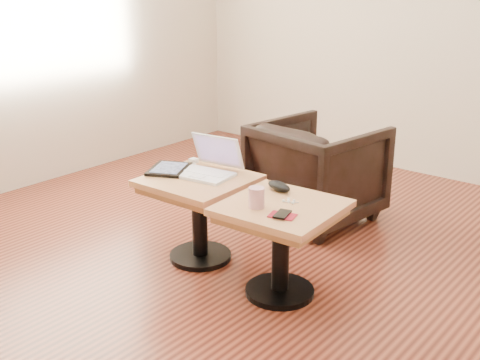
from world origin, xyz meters
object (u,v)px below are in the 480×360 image
Objects in this scene: side_table_left at (199,198)px; side_table_right at (281,227)px; laptop at (208,167)px; striped_cup at (256,197)px; armchair at (317,171)px.

side_table_left is 0.58m from side_table_right.
striped_cup is (0.51, -0.23, 0.01)m from laptop.
side_table_left is 0.77× the size of armchair.
laptop is at bearing 88.80° from side_table_left.
striped_cup is at bearing -17.34° from side_table_left.
side_table_left is 0.18m from laptop.
side_table_right is at bearing 120.78° from armchair.
striped_cup reaches higher than side_table_right.
armchair reaches higher than striped_cup.
side_table_right is at bearing -19.51° from laptop.
side_table_left is at bearing 86.76° from armchair.
armchair is (0.19, 0.92, -0.04)m from side_table_left.
armchair is (0.19, 0.84, -0.20)m from laptop.
striped_cup is at bearing 115.24° from armchair.
armchair is at bearing 77.10° from side_table_left.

